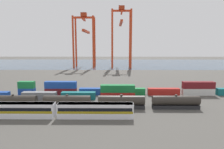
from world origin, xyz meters
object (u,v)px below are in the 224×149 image
(passenger_train, at_px, (56,110))
(shipping_container_7, at_px, (61,91))
(freight_tank_row, at_px, (94,102))
(gantry_crane_west, at_px, (85,35))
(shipping_container_2, at_px, (78,96))
(gantry_crane_central, at_px, (121,30))
(shipping_container_5, at_px, (27,91))
(shipping_container_10, at_px, (129,92))

(passenger_train, relative_size, shipping_container_7, 3.39)
(freight_tank_row, bearing_deg, gantry_crane_west, 99.31)
(freight_tank_row, height_order, shipping_container_7, freight_tank_row)
(passenger_train, bearing_deg, shipping_container_2, 81.49)
(shipping_container_2, bearing_deg, gantry_crane_central, 79.87)
(passenger_train, xyz_separation_m, freight_tank_row, (9.36, 8.02, -0.13))
(shipping_container_5, bearing_deg, freight_tank_row, -30.88)
(freight_tank_row, bearing_deg, gantry_crane_central, 83.94)
(shipping_container_5, xyz_separation_m, shipping_container_7, (13.26, 0.00, 0.00))
(shipping_container_10, bearing_deg, gantry_crane_west, 107.29)
(freight_tank_row, distance_m, shipping_container_7, 22.11)
(freight_tank_row, distance_m, shipping_container_10, 20.51)
(passenger_train, height_order, freight_tank_row, freight_tank_row)
(shipping_container_10, distance_m, gantry_crane_central, 104.33)
(gantry_crane_west, bearing_deg, shipping_container_10, -72.71)
(freight_tank_row, bearing_deg, shipping_container_2, 122.92)
(passenger_train, distance_m, shipping_container_10, 32.62)
(shipping_container_2, relative_size, gantry_crane_west, 0.27)
(shipping_container_10, xyz_separation_m, gantry_crane_west, (-31.08, 99.87, 26.17))
(shipping_container_2, relative_size, shipping_container_10, 1.00)
(freight_tank_row, height_order, shipping_container_5, freight_tank_row)
(passenger_train, height_order, gantry_crane_central, gantry_crane_central)
(shipping_container_5, distance_m, gantry_crane_west, 103.61)
(passenger_train, bearing_deg, gantry_crane_central, 80.11)
(freight_tank_row, height_order, shipping_container_2, freight_tank_row)
(passenger_train, relative_size, shipping_container_10, 3.39)
(shipping_container_7, distance_m, gantry_crane_west, 103.34)
(passenger_train, height_order, gantry_crane_west, gantry_crane_west)
(passenger_train, distance_m, shipping_container_2, 18.47)
(shipping_container_7, bearing_deg, gantry_crane_central, 74.93)
(shipping_container_5, height_order, shipping_container_7, same)
(freight_tank_row, relative_size, shipping_container_10, 5.27)
(shipping_container_5, height_order, gantry_crane_west, gantry_crane_west)
(gantry_crane_west, relative_size, gantry_crane_central, 0.89)
(freight_tank_row, height_order, gantry_crane_central, gantry_crane_central)
(freight_tank_row, xyz_separation_m, shipping_container_10, (11.98, 16.63, -0.72))
(shipping_container_7, relative_size, shipping_container_10, 1.00)
(gantry_crane_central, bearing_deg, gantry_crane_west, -179.87)
(shipping_container_2, height_order, shipping_container_10, same)
(shipping_container_10, bearing_deg, shipping_container_7, 180.00)
(shipping_container_5, bearing_deg, gantry_crane_central, 68.10)
(gantry_crane_central, bearing_deg, shipping_container_10, -90.22)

